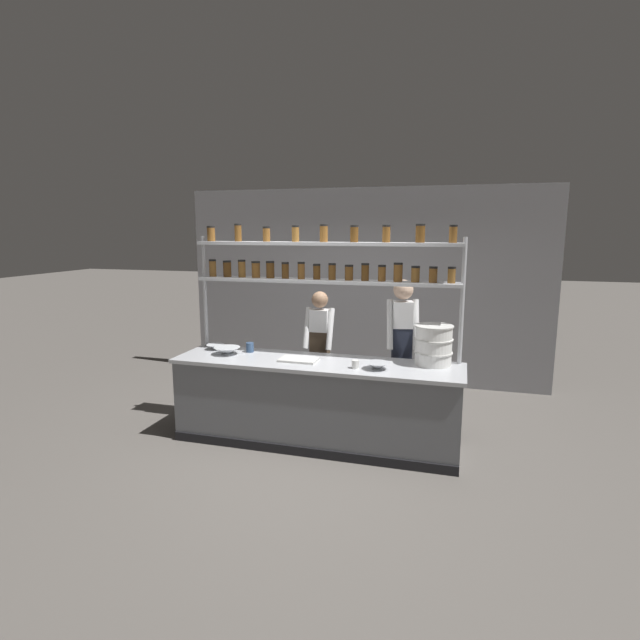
# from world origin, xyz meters

# --- Properties ---
(ground_plane) EXTENTS (40.00, 40.00, 0.00)m
(ground_plane) POSITION_xyz_m (0.00, 0.00, 0.00)
(ground_plane) COLOR #5B5651
(back_wall) EXTENTS (5.50, 0.12, 2.91)m
(back_wall) POSITION_xyz_m (0.00, 2.49, 1.46)
(back_wall) COLOR #939399
(back_wall) RESTS_ON ground_plane
(prep_counter) EXTENTS (3.10, 0.76, 0.92)m
(prep_counter) POSITION_xyz_m (0.00, -0.00, 0.46)
(prep_counter) COLOR slate
(prep_counter) RESTS_ON ground_plane
(spice_shelf_unit) EXTENTS (2.98, 0.28, 2.37)m
(spice_shelf_unit) POSITION_xyz_m (-0.01, 0.33, 1.90)
(spice_shelf_unit) COLOR #B7BABF
(spice_shelf_unit) RESTS_ON ground_plane
(chef_left) EXTENTS (0.36, 0.28, 1.57)m
(chef_left) POSITION_xyz_m (-0.18, 0.77, 0.90)
(chef_left) COLOR black
(chef_left) RESTS_ON ground_plane
(chef_center) EXTENTS (0.40, 0.33, 1.76)m
(chef_center) POSITION_xyz_m (0.83, 0.62, 1.02)
(chef_center) COLOR black
(chef_center) RESTS_ON ground_plane
(container_stack) EXTENTS (0.40, 0.40, 0.42)m
(container_stack) POSITION_xyz_m (1.21, 0.21, 1.13)
(container_stack) COLOR white
(container_stack) RESTS_ON prep_counter
(cutting_board) EXTENTS (0.40, 0.26, 0.02)m
(cutting_board) POSITION_xyz_m (-0.19, -0.03, 0.93)
(cutting_board) COLOR silver
(cutting_board) RESTS_ON prep_counter
(prep_bowl_near_left) EXTENTS (0.30, 0.30, 0.08)m
(prep_bowl_near_left) POSITION_xyz_m (-1.05, 0.02, 0.96)
(prep_bowl_near_left) COLOR silver
(prep_bowl_near_left) RESTS_ON prep_counter
(prep_bowl_center_front) EXTENTS (0.25, 0.25, 0.07)m
(prep_bowl_center_front) POSITION_xyz_m (0.68, -0.12, 0.95)
(prep_bowl_center_front) COLOR #B2B7BC
(prep_bowl_center_front) RESTS_ON prep_counter
(prep_bowl_center_back) EXTENTS (0.21, 0.21, 0.06)m
(prep_bowl_center_back) POSITION_xyz_m (-1.29, 0.19, 0.95)
(prep_bowl_center_back) COLOR silver
(prep_bowl_center_back) RESTS_ON prep_counter
(serving_cup_front) EXTENTS (0.07, 0.07, 0.09)m
(serving_cup_front) POSITION_xyz_m (0.46, -0.15, 0.96)
(serving_cup_front) COLOR silver
(serving_cup_front) RESTS_ON prep_counter
(serving_cup_by_board) EXTENTS (0.09, 0.09, 0.11)m
(serving_cup_by_board) POSITION_xyz_m (-0.84, 0.18, 0.97)
(serving_cup_by_board) COLOR #334C70
(serving_cup_by_board) RESTS_ON prep_counter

